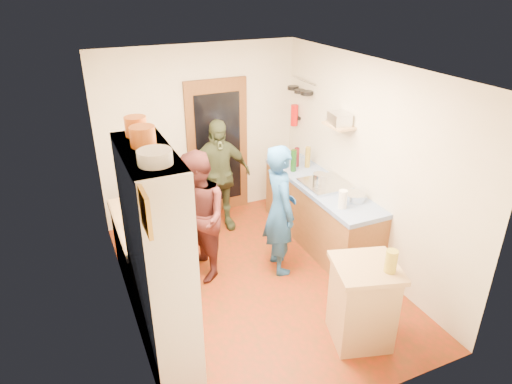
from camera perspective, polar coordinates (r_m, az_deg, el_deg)
floor at (r=5.80m, az=-0.07°, el=-11.05°), size 3.00×4.00×0.02m
ceiling at (r=4.72m, az=-0.08°, el=15.34°), size 3.00×4.00×0.02m
wall_back at (r=6.88m, az=-6.97°, el=7.22°), size 3.00×0.02×2.60m
wall_front at (r=3.64m, az=13.21°, el=-11.53°), size 3.00×0.02×2.60m
wall_left at (r=4.78m, az=-16.87°, el=-2.38°), size 0.02×4.00×2.60m
wall_right at (r=5.85m, az=13.58°, el=3.30°), size 0.02×4.00×2.60m
door_frame at (r=7.00m, az=-4.80°, el=5.48°), size 0.95×0.06×2.10m
door_glass at (r=6.97m, az=-4.71°, el=5.39°), size 0.70×0.02×1.70m
hutch_body at (r=4.22m, az=-12.01°, el=-8.98°), size 0.40×1.20×2.20m
hutch_top_shelf at (r=3.72m, az=-13.51°, el=4.85°), size 0.40×1.14×0.04m
plate_stack at (r=3.40m, az=-12.52°, el=4.28°), size 0.26×0.26×0.11m
orange_pot_a at (r=3.78m, az=-13.98°, el=6.77°), size 0.21×0.21×0.16m
orange_pot_b at (r=4.05m, az=-14.80°, el=7.96°), size 0.19×0.19×0.17m
left_counter_base at (r=5.63m, az=-13.32°, el=-7.69°), size 0.60×1.40×0.85m
left_counter_top at (r=5.40m, az=-13.80°, el=-3.70°), size 0.64×1.44×0.05m
toaster at (r=4.92m, az=-12.21°, el=-4.99°), size 0.30×0.24×0.19m
kettle at (r=5.26m, az=-14.25°, el=-3.20°), size 0.20×0.20×0.17m
orange_bowl at (r=5.50m, az=-13.35°, el=-2.30°), size 0.19×0.19×0.08m
chopping_board at (r=5.90m, az=-14.78°, el=-0.79°), size 0.34×0.27×0.02m
right_counter_base at (r=6.43m, az=7.92°, el=-2.79°), size 0.60×2.20×0.84m
right_counter_top at (r=6.23m, az=8.17°, el=0.85°), size 0.62×2.22×0.06m
hob at (r=6.14m, az=8.61°, el=0.97°), size 0.55×0.58×0.04m
pot_on_hob at (r=6.13m, az=7.96°, el=1.78°), size 0.18×0.18×0.12m
bottle_a at (r=6.50m, az=4.71°, el=3.94°), size 0.08×0.08×0.32m
bottle_b at (r=6.67m, az=5.12°, el=4.36°), size 0.09×0.09×0.28m
bottle_c at (r=6.66m, az=6.48°, el=4.35°), size 0.10×0.10×0.31m
paper_towel at (r=5.55m, az=10.79°, el=-0.90°), size 0.12×0.12×0.23m
mixing_bowl at (r=5.79m, az=12.23°, el=-0.60°), size 0.29×0.29×0.10m
island_base at (r=4.87m, az=13.10°, el=-13.58°), size 0.68×0.68×0.86m
island_top at (r=4.60m, az=13.66°, el=-9.17°), size 0.77×0.77×0.05m
cutting_board at (r=4.62m, az=12.87°, el=-8.79°), size 0.41×0.37×0.02m
oil_jar at (r=4.50m, az=16.54°, el=-8.29°), size 0.14×0.14×0.23m
pan_rail at (r=6.82m, az=6.09°, el=13.64°), size 0.02×0.65×0.02m
pan_hang_a at (r=6.67m, az=6.34°, el=12.21°), size 0.18×0.18×0.05m
pan_hang_b at (r=6.84m, az=5.48°, el=12.42°), size 0.16×0.16×0.05m
pan_hang_c at (r=7.01m, az=4.67°, el=12.86°), size 0.17×0.17×0.05m
wall_shelf at (r=5.98m, az=10.31°, el=8.18°), size 0.26×0.42×0.03m
radio at (r=5.95m, az=10.38°, el=9.00°), size 0.26×0.33×0.15m
ext_bracket at (r=7.12m, az=5.23°, el=9.20°), size 0.06×0.10×0.04m
fire_extinguisher at (r=7.08m, az=4.81°, el=9.54°), size 0.11×0.11×0.32m
picture_frame at (r=3.07m, az=-13.67°, el=-2.46°), size 0.03×0.25×0.30m
person_hob at (r=5.59m, az=3.42°, el=-2.32°), size 0.48×0.66×1.68m
person_left at (r=5.54m, az=-7.13°, el=-2.94°), size 0.68×0.84×1.64m
person_back at (r=6.55m, az=-4.68°, el=2.01°), size 0.99×0.44×1.67m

